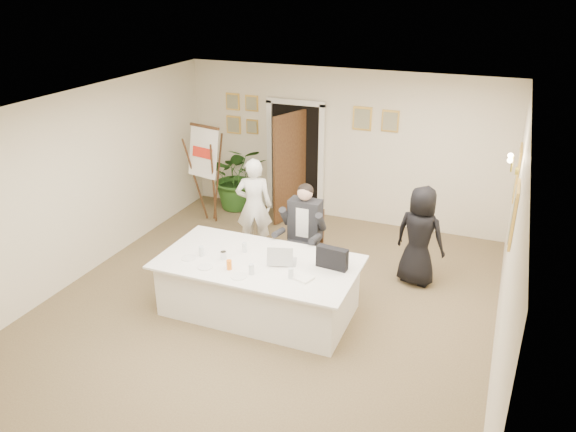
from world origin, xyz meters
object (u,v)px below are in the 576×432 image
(standing_man, at_px, (254,206))
(laptop_bag, at_px, (332,258))
(laptop, at_px, (284,253))
(oj_glass, at_px, (229,265))
(seated_man, at_px, (304,232))
(potted_palm, at_px, (238,176))
(standing_woman, at_px, (420,236))
(steel_jug, at_px, (223,255))
(conference_table, at_px, (259,286))
(flip_chart, at_px, (209,179))
(paper_stack, at_px, (302,277))

(standing_man, xyz_separation_m, laptop_bag, (1.81, -1.48, 0.11))
(laptop, xyz_separation_m, oj_glass, (-0.58, -0.44, -0.07))
(oj_glass, bearing_deg, seated_man, 72.31)
(potted_palm, xyz_separation_m, oj_glass, (1.69, -3.61, 0.18))
(standing_woman, distance_m, steel_jug, 2.89)
(conference_table, height_order, laptop, laptop)
(flip_chart, xyz_separation_m, steel_jug, (1.69, -2.59, -0.01))
(flip_chart, relative_size, oj_glass, 13.92)
(steel_jug, bearing_deg, standing_man, 102.32)
(flip_chart, relative_size, standing_man, 1.12)
(flip_chart, bearing_deg, standing_man, -31.79)
(laptop, bearing_deg, potted_palm, 108.17)
(paper_stack, bearing_deg, seated_man, 109.37)
(flip_chart, height_order, oj_glass, flip_chart)
(standing_woman, xyz_separation_m, steel_jug, (-2.31, -1.74, 0.07))
(potted_palm, bearing_deg, laptop, -54.37)
(seated_man, height_order, oj_glass, seated_man)
(conference_table, xyz_separation_m, steel_jug, (-0.45, -0.12, 0.44))
(standing_man, distance_m, standing_woman, 2.70)
(oj_glass, bearing_deg, steel_jug, 132.08)
(flip_chart, xyz_separation_m, potted_palm, (0.20, 0.80, -0.18))
(laptop_bag, bearing_deg, flip_chart, 149.37)
(conference_table, height_order, steel_jug, steel_jug)
(laptop_bag, relative_size, oj_glass, 3.19)
(laptop, xyz_separation_m, paper_stack, (0.37, -0.31, -0.13))
(standing_man, distance_m, oj_glass, 2.10)
(conference_table, xyz_separation_m, standing_woman, (1.86, 1.62, 0.37))
(potted_palm, height_order, laptop, potted_palm)
(seated_man, bearing_deg, steel_jug, -114.97)
(conference_table, distance_m, laptop_bag, 1.12)
(standing_man, height_order, standing_woman, standing_man)
(conference_table, relative_size, standing_man, 1.65)
(standing_woman, relative_size, oj_glass, 11.73)
(seated_man, xyz_separation_m, steel_jug, (-0.68, -1.26, 0.07))
(standing_woman, xyz_separation_m, paper_stack, (-1.16, -1.83, 0.03))
(flip_chart, xyz_separation_m, standing_man, (1.30, -0.80, -0.03))
(seated_man, relative_size, potted_palm, 1.15)
(potted_palm, bearing_deg, paper_stack, -52.78)
(standing_woman, xyz_separation_m, laptop_bag, (-0.89, -1.43, 0.16))
(oj_glass, bearing_deg, flip_chart, 123.89)
(steel_jug, bearing_deg, flip_chart, 123.09)
(laptop, relative_size, paper_stack, 1.29)
(laptop, bearing_deg, laptop_bag, -9.34)
(standing_man, height_order, laptop, standing_man)
(conference_table, relative_size, seated_man, 1.76)
(seated_man, xyz_separation_m, paper_stack, (0.48, -1.35, 0.03))
(conference_table, xyz_separation_m, oj_glass, (-0.25, -0.34, 0.45))
(flip_chart, bearing_deg, laptop, -43.87)
(standing_woman, height_order, laptop_bag, standing_woman)
(standing_man, height_order, steel_jug, standing_man)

